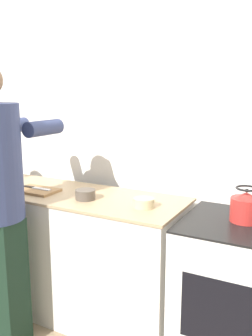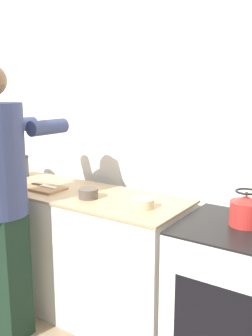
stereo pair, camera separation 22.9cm
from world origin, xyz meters
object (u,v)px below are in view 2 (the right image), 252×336
(bowl_prep, at_px, (143,203))
(canister_jar, at_px, (20,166))
(cutting_board, at_px, (44,188))
(kettle, at_px, (245,211))
(knife, at_px, (43,186))
(oven, at_px, (235,298))
(person, at_px, (1,196))

(bowl_prep, height_order, canister_jar, canister_jar)
(cutting_board, height_order, kettle, kettle)
(knife, xyz_separation_m, canister_jar, (-0.47, 0.18, 0.07))
(oven, xyz_separation_m, kettle, (0.01, 0.04, 0.53))
(person, distance_m, bowl_prep, 0.92)
(cutting_board, bearing_deg, bowl_prep, 1.94)
(person, bearing_deg, knife, 98.85)
(bowl_prep, bearing_deg, knife, -179.17)
(person, bearing_deg, kettle, 22.48)
(person, xyz_separation_m, bowl_prep, (0.80, 0.45, -0.03))
(person, relative_size, knife, 7.30)
(bowl_prep, relative_size, canister_jar, 0.77)
(oven, relative_size, kettle, 4.29)
(oven, bearing_deg, person, -158.85)
(person, height_order, kettle, person)
(kettle, height_order, bowl_prep, kettle)
(canister_jar, bearing_deg, oven, -2.48)
(cutting_board, relative_size, canister_jar, 1.80)
(canister_jar, bearing_deg, cutting_board, -22.13)
(oven, xyz_separation_m, person, (-1.39, -0.54, 0.53))
(person, relative_size, bowl_prep, 13.31)
(cutting_board, bearing_deg, canister_jar, 157.87)
(oven, height_order, canister_jar, canister_jar)
(bowl_prep, bearing_deg, cutting_board, -178.06)
(person, bearing_deg, canister_jar, 130.74)
(knife, bearing_deg, canister_jar, 159.26)
(canister_jar, bearing_deg, kettle, -1.19)
(person, bearing_deg, cutting_board, 96.58)
(knife, bearing_deg, oven, 4.37)
(oven, height_order, kettle, kettle)
(cutting_board, bearing_deg, person, -83.42)
(oven, height_order, person, person)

